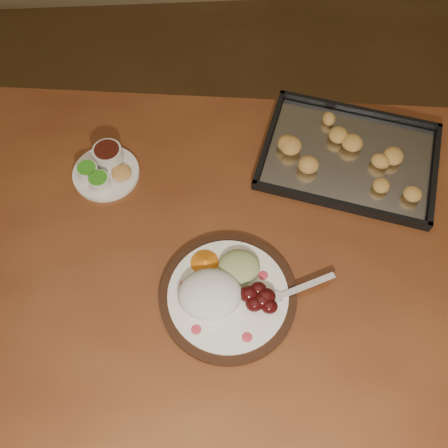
{
  "coord_description": "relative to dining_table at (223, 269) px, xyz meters",
  "views": [
    {
      "loc": [
        0.08,
        -0.34,
        1.73
      ],
      "look_at": [
        0.11,
        0.2,
        0.77
      ],
      "focal_mm": 40.0,
      "sensor_mm": 36.0,
      "label": 1
    }
  ],
  "objects": [
    {
      "name": "condiment_saucer",
      "position": [
        -0.27,
        0.22,
        0.12
      ],
      "size": [
        0.16,
        0.16,
        0.05
      ],
      "rotation": [
        0.0,
        0.0,
        -0.51
      ],
      "color": "white",
      "rests_on": "dining_table"
    },
    {
      "name": "ground",
      "position": [
        -0.11,
        -0.15,
        -0.65
      ],
      "size": [
        4.0,
        4.0,
        0.0
      ],
      "primitive_type": "plane",
      "color": "brown",
      "rests_on": "ground"
    },
    {
      "name": "dining_table",
      "position": [
        0.0,
        0.0,
        0.0
      ],
      "size": [
        1.6,
        1.07,
        0.75
      ],
      "rotation": [
        0.0,
        0.0,
        -0.12
      ],
      "color": "brown",
      "rests_on": "ground"
    },
    {
      "name": "baking_tray",
      "position": [
        0.32,
        0.23,
        0.11
      ],
      "size": [
        0.49,
        0.42,
        0.04
      ],
      "rotation": [
        0.0,
        0.0,
        -0.34
      ],
      "color": "black",
      "rests_on": "dining_table"
    },
    {
      "name": "dinner_plate",
      "position": [
        -0.0,
        -0.11,
        0.12
      ],
      "size": [
        0.37,
        0.28,
        0.07
      ],
      "rotation": [
        0.0,
        0.0,
        -0.06
      ],
      "color": "black",
      "rests_on": "dining_table"
    }
  ]
}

